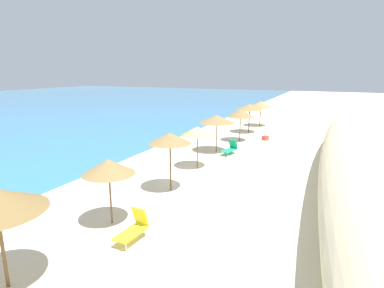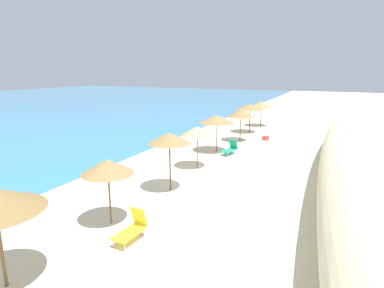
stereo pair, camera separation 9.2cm
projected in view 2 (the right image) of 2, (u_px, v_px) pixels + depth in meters
ground_plane at (205, 173)px, 17.96m from camera, size 160.00×160.00×0.00m
beach_umbrella_2 at (108, 167)px, 11.56m from camera, size 1.96×1.96×2.56m
beach_umbrella_3 at (170, 138)px, 14.83m from camera, size 2.06×2.06×2.87m
beach_umbrella_4 at (197, 131)px, 18.47m from camera, size 1.98×1.98×2.51m
beach_umbrella_5 at (217, 119)px, 22.16m from camera, size 2.53×2.53×2.67m
beach_umbrella_6 at (241, 113)px, 25.59m from camera, size 2.20×2.20×2.71m
beach_umbrella_7 at (250, 107)px, 29.15m from camera, size 2.49×2.49×2.71m
beach_umbrella_8 at (262, 104)px, 32.72m from camera, size 2.45×2.45×2.63m
lounge_chair_0 at (133, 228)px, 10.77m from camera, size 1.36×0.66×1.08m
lounge_chair_1 at (230, 149)px, 21.93m from camera, size 1.53×0.91×0.99m
cooler_box at (266, 138)px, 26.41m from camera, size 0.61×0.58×0.36m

